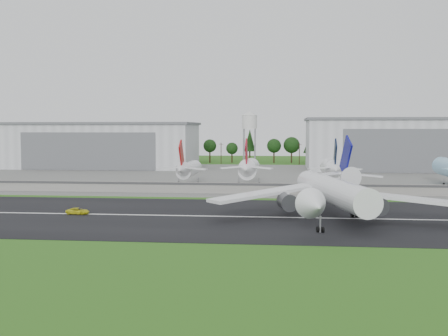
# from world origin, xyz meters

# --- Properties ---
(ground) EXTENTS (600.00, 600.00, 0.00)m
(ground) POSITION_xyz_m (0.00, 0.00, 0.00)
(ground) COLOR #265514
(ground) RESTS_ON ground
(runway) EXTENTS (320.00, 60.00, 0.10)m
(runway) POSITION_xyz_m (0.00, 10.00, 0.05)
(runway) COLOR black
(runway) RESTS_ON ground
(runway_centerline) EXTENTS (220.00, 1.00, 0.02)m
(runway_centerline) POSITION_xyz_m (0.00, 10.00, 0.11)
(runway_centerline) COLOR white
(runway_centerline) RESTS_ON runway
(apron) EXTENTS (320.00, 150.00, 0.10)m
(apron) POSITION_xyz_m (0.00, 120.00, 0.05)
(apron) COLOR slate
(apron) RESTS_ON ground
(blast_fence) EXTENTS (240.00, 0.61, 3.50)m
(blast_fence) POSITION_xyz_m (0.00, 54.99, 1.81)
(blast_fence) COLOR gray
(blast_fence) RESTS_ON ground
(hangar_west) EXTENTS (97.00, 44.00, 23.20)m
(hangar_west) POSITION_xyz_m (-80.00, 164.92, 11.63)
(hangar_west) COLOR silver
(hangar_west) RESTS_ON ground
(hangar_east) EXTENTS (102.00, 47.00, 25.20)m
(hangar_east) POSITION_xyz_m (75.00, 164.92, 12.63)
(hangar_east) COLOR silver
(hangar_east) RESTS_ON ground
(water_tower) EXTENTS (8.40, 8.40, 29.40)m
(water_tower) POSITION_xyz_m (-5.00, 185.00, 24.55)
(water_tower) COLOR #99999E
(water_tower) RESTS_ON ground
(utility_poles) EXTENTS (230.00, 3.00, 12.00)m
(utility_poles) POSITION_xyz_m (0.00, 200.00, 0.00)
(utility_poles) COLOR black
(utility_poles) RESTS_ON ground
(treeline) EXTENTS (320.00, 16.00, 22.00)m
(treeline) POSITION_xyz_m (0.00, 215.00, 0.00)
(treeline) COLOR black
(treeline) RESTS_ON ground
(main_airliner) EXTENTS (56.02, 58.88, 18.17)m
(main_airliner) POSITION_xyz_m (24.48, 9.57, 4.89)
(main_airliner) COLOR white
(main_airliner) RESTS_ON runway
(ground_vehicle) EXTENTS (5.50, 2.86, 1.48)m
(ground_vehicle) POSITION_xyz_m (-33.87, 9.55, 0.84)
(ground_vehicle) COLOR yellow
(ground_vehicle) RESTS_ON runway
(parked_jet_red_a) EXTENTS (7.36, 31.29, 16.44)m
(parked_jet_red_a) POSITION_xyz_m (-19.65, 76.52, 5.95)
(parked_jet_red_a) COLOR silver
(parked_jet_red_a) RESTS_ON ground
(parked_jet_red_b) EXTENTS (7.36, 31.29, 16.89)m
(parked_jet_red_b) POSITION_xyz_m (1.63, 76.59, 6.37)
(parked_jet_red_b) COLOR white
(parked_jet_red_b) RESTS_ON ground
(parked_jet_navy) EXTENTS (7.36, 31.29, 16.92)m
(parked_jet_navy) POSITION_xyz_m (29.84, 76.59, 6.40)
(parked_jet_navy) COLOR white
(parked_jet_navy) RESTS_ON ground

